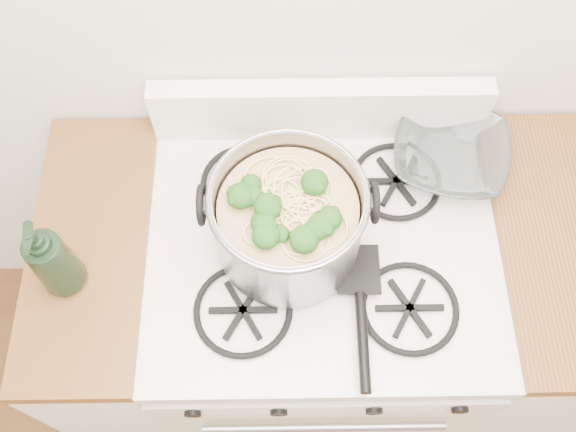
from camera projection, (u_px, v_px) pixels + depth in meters
The scene contains 6 objects.
gas_range at pixel (315, 315), 1.80m from camera, with size 0.76×0.66×0.92m.
counter_left at pixel (133, 314), 1.77m from camera, with size 0.25×0.65×0.92m.
stock_pot at pixel (288, 221), 1.28m from camera, with size 0.34×0.31×0.21m.
spatula at pixel (358, 268), 1.32m from camera, with size 0.29×0.31×0.02m, color black, non-canonical shape.
glass_bowl at pixel (448, 158), 1.44m from camera, with size 0.10×0.10×0.03m, color white.
bottle at pixel (49, 257), 1.22m from camera, with size 0.09×0.09×0.23m, color black.
Camera 1 is at (-0.08, 0.69, 2.16)m, focal length 40.00 mm.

